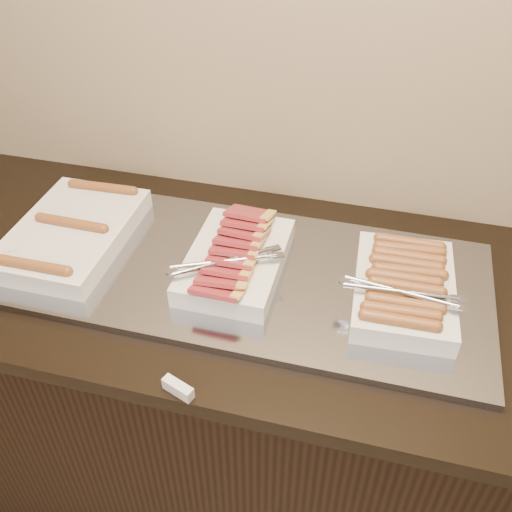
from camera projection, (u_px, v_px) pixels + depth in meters
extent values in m
cube|color=#9E896B|center=(264.00, 13.00, 1.34)|extent=(6.00, 0.05, 2.80)
cube|color=black|center=(231.00, 392.00, 1.68)|extent=(2.00, 0.70, 0.86)
cube|color=black|center=(225.00, 279.00, 1.39)|extent=(2.06, 0.76, 0.04)
cube|color=#90939D|center=(234.00, 272.00, 1.37)|extent=(1.20, 0.50, 0.02)
cube|color=silver|center=(72.00, 233.00, 1.43)|extent=(0.26, 0.39, 0.05)
cylinder|color=brown|center=(32.00, 265.00, 1.29)|extent=(0.18, 0.03, 0.03)
cylinder|color=brown|center=(71.00, 223.00, 1.41)|extent=(0.18, 0.03, 0.03)
cylinder|color=brown|center=(103.00, 187.00, 1.53)|extent=(0.18, 0.03, 0.03)
cube|color=silver|center=(236.00, 261.00, 1.35)|extent=(0.22, 0.33, 0.05)
cube|color=#9D323E|center=(218.00, 288.00, 1.24)|extent=(0.11, 0.09, 0.04)
cube|color=#9D323E|center=(222.00, 278.00, 1.26)|extent=(0.11, 0.10, 0.04)
cube|color=#9D323E|center=(229.00, 268.00, 1.28)|extent=(0.11, 0.09, 0.04)
cube|color=#9D323E|center=(233.00, 258.00, 1.30)|extent=(0.11, 0.09, 0.04)
cube|color=#9D323E|center=(235.00, 249.00, 1.32)|extent=(0.11, 0.09, 0.04)
cube|color=#9D323E|center=(240.00, 239.00, 1.35)|extent=(0.11, 0.09, 0.04)
cube|color=#9D323E|center=(245.00, 231.00, 1.37)|extent=(0.11, 0.10, 0.04)
cube|color=#9D323E|center=(246.00, 222.00, 1.39)|extent=(0.11, 0.09, 0.04)
cube|color=#9D323E|center=(249.00, 213.00, 1.41)|extent=(0.11, 0.09, 0.04)
cube|color=silver|center=(404.00, 289.00, 1.27)|extent=(0.23, 0.34, 0.05)
cylinder|color=brown|center=(400.00, 321.00, 1.15)|extent=(0.14, 0.03, 0.03)
cylinder|color=brown|center=(401.00, 312.00, 1.17)|extent=(0.15, 0.03, 0.03)
cylinder|color=brown|center=(405.00, 303.00, 1.19)|extent=(0.15, 0.03, 0.03)
cylinder|color=brown|center=(406.00, 295.00, 1.21)|extent=(0.15, 0.04, 0.03)
cylinder|color=brown|center=(407.00, 287.00, 1.23)|extent=(0.14, 0.03, 0.03)
cylinder|color=brown|center=(404.00, 278.00, 1.25)|extent=(0.15, 0.03, 0.03)
cylinder|color=brown|center=(410.00, 271.00, 1.27)|extent=(0.15, 0.04, 0.03)
cylinder|color=brown|center=(407.00, 263.00, 1.29)|extent=(0.15, 0.03, 0.03)
cylinder|color=brown|center=(409.00, 256.00, 1.31)|extent=(0.15, 0.03, 0.03)
cylinder|color=brown|center=(409.00, 249.00, 1.33)|extent=(0.15, 0.04, 0.03)
cylinder|color=brown|center=(410.00, 242.00, 1.35)|extent=(0.14, 0.03, 0.03)
cube|color=silver|center=(178.00, 388.00, 1.10)|extent=(0.07, 0.04, 0.03)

